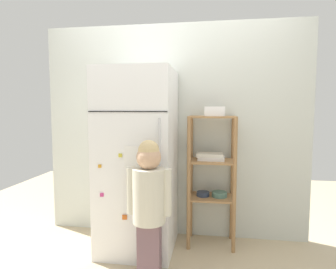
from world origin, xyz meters
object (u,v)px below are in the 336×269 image
child_standing (149,195)px  pantry_shelf_unit (212,170)px  fruit_bin (214,112)px  refrigerator (138,160)px

child_standing → pantry_shelf_unit: bearing=53.0°
fruit_bin → refrigerator: bearing=-165.5°
refrigerator → child_standing: (0.21, -0.46, -0.18)m
refrigerator → fruit_bin: size_ratio=9.01×
child_standing → pantry_shelf_unit: size_ratio=0.87×
pantry_shelf_unit → fruit_bin: fruit_bin is taller
fruit_bin → pantry_shelf_unit: bearing=-155.2°
refrigerator → pantry_shelf_unit: refrigerator is taller
refrigerator → child_standing: bearing=-65.7°
refrigerator → child_standing: refrigerator is taller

